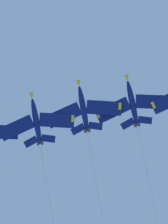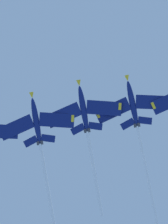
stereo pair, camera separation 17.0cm
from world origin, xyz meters
TOP-DOWN VIEW (x-y plane):
  - jet_inner_left at (15.60, -7.44)m, footprint 29.11×29.21m
  - jet_centre at (23.89, 2.43)m, footprint 26.83×26.31m
  - jet_inner_right at (33.45, 10.61)m, footprint 27.93×27.48m

SIDE VIEW (x-z plane):
  - jet_inner_right at x=33.45m, z-range 128.16..138.20m
  - jet_centre at x=23.89m, z-range 128.96..138.70m
  - jet_inner_left at x=15.60m, z-range 128.98..140.26m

